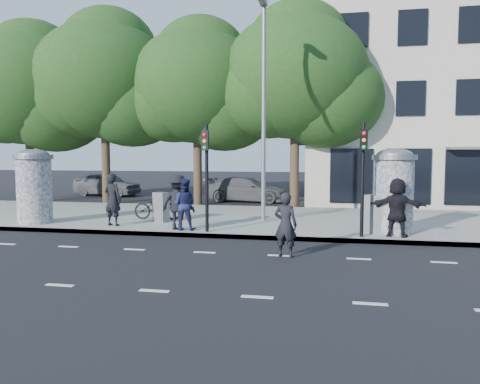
% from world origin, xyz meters
% --- Properties ---
extents(ground, '(120.00, 120.00, 0.00)m').
position_xyz_m(ground, '(0.00, 0.00, 0.00)').
color(ground, black).
rests_on(ground, ground).
extents(sidewalk, '(40.00, 8.00, 0.15)m').
position_xyz_m(sidewalk, '(0.00, 7.50, 0.07)').
color(sidewalk, gray).
rests_on(sidewalk, ground).
extents(curb, '(40.00, 0.10, 0.16)m').
position_xyz_m(curb, '(0.00, 3.55, 0.07)').
color(curb, slate).
rests_on(curb, ground).
extents(lane_dash_near, '(32.00, 0.12, 0.01)m').
position_xyz_m(lane_dash_near, '(0.00, -2.20, 0.00)').
color(lane_dash_near, silver).
rests_on(lane_dash_near, ground).
extents(lane_dash_far, '(32.00, 0.12, 0.01)m').
position_xyz_m(lane_dash_far, '(0.00, 1.40, 0.00)').
color(lane_dash_far, silver).
rests_on(lane_dash_far, ground).
extents(ad_column_left, '(1.36, 1.36, 2.65)m').
position_xyz_m(ad_column_left, '(-7.20, 4.50, 1.54)').
color(ad_column_left, beige).
rests_on(ad_column_left, sidewalk).
extents(ad_column_right, '(1.36, 1.36, 2.65)m').
position_xyz_m(ad_column_right, '(5.20, 4.70, 1.54)').
color(ad_column_right, beige).
rests_on(ad_column_right, sidewalk).
extents(traffic_pole_near, '(0.22, 0.31, 3.40)m').
position_xyz_m(traffic_pole_near, '(-0.60, 3.79, 2.23)').
color(traffic_pole_near, black).
rests_on(traffic_pole_near, sidewalk).
extents(traffic_pole_far, '(0.22, 0.31, 3.40)m').
position_xyz_m(traffic_pole_far, '(4.20, 3.79, 2.23)').
color(traffic_pole_far, black).
rests_on(traffic_pole_far, sidewalk).
extents(street_lamp, '(0.25, 0.93, 8.00)m').
position_xyz_m(street_lamp, '(0.80, 6.63, 4.79)').
color(street_lamp, slate).
rests_on(street_lamp, sidewalk).
extents(tree_far_left, '(7.20, 7.20, 9.26)m').
position_xyz_m(tree_far_left, '(-13.00, 12.50, 6.19)').
color(tree_far_left, '#38281C').
rests_on(tree_far_left, ground).
extents(tree_mid_left, '(7.20, 7.20, 9.57)m').
position_xyz_m(tree_mid_left, '(-8.50, 12.50, 6.50)').
color(tree_mid_left, '#38281C').
rests_on(tree_mid_left, ground).
extents(tree_near_left, '(6.80, 6.80, 8.97)m').
position_xyz_m(tree_near_left, '(-3.50, 12.70, 6.06)').
color(tree_near_left, '#38281C').
rests_on(tree_near_left, ground).
extents(tree_center, '(7.00, 7.00, 9.30)m').
position_xyz_m(tree_center, '(1.50, 12.30, 6.31)').
color(tree_center, '#38281C').
rests_on(tree_center, ground).
extents(ped_b, '(0.74, 0.57, 1.82)m').
position_xyz_m(ped_b, '(-4.13, 4.43, 1.06)').
color(ped_b, black).
rests_on(ped_b, sidewalk).
extents(ped_c, '(0.85, 0.69, 1.68)m').
position_xyz_m(ped_c, '(-1.43, 4.03, 0.99)').
color(ped_c, '#1E224B').
rests_on(ped_c, sidewalk).
extents(ped_d, '(1.25, 0.83, 1.80)m').
position_xyz_m(ped_d, '(-1.65, 4.08, 1.05)').
color(ped_d, black).
rests_on(ped_d, sidewalk).
extents(ped_f, '(1.73, 0.95, 1.77)m').
position_xyz_m(ped_f, '(5.23, 4.05, 1.04)').
color(ped_f, black).
rests_on(ped_f, sidewalk).
extents(man_road, '(0.68, 0.53, 1.66)m').
position_xyz_m(man_road, '(2.16, 1.31, 0.83)').
color(man_road, black).
rests_on(man_road, ground).
extents(bicycle, '(0.74, 1.87, 0.97)m').
position_xyz_m(bicycle, '(-3.17, 6.19, 0.63)').
color(bicycle, black).
rests_on(bicycle, sidewalk).
extents(cabinet_left, '(0.62, 0.54, 1.08)m').
position_xyz_m(cabinet_left, '(-2.84, 5.67, 0.69)').
color(cabinet_left, slate).
rests_on(cabinet_left, sidewalk).
extents(cabinet_right, '(0.70, 0.61, 1.21)m').
position_xyz_m(cabinet_right, '(4.63, 4.55, 0.75)').
color(cabinet_right, slate).
rests_on(cabinet_right, sidewalk).
extents(car_left, '(2.40, 4.56, 1.48)m').
position_xyz_m(car_left, '(-10.69, 16.85, 0.74)').
color(car_left, slate).
rests_on(car_left, ground).
extents(car_right, '(2.31, 4.81, 1.35)m').
position_xyz_m(car_right, '(-1.33, 14.99, 0.68)').
color(car_right, '#595A60').
rests_on(car_right, ground).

